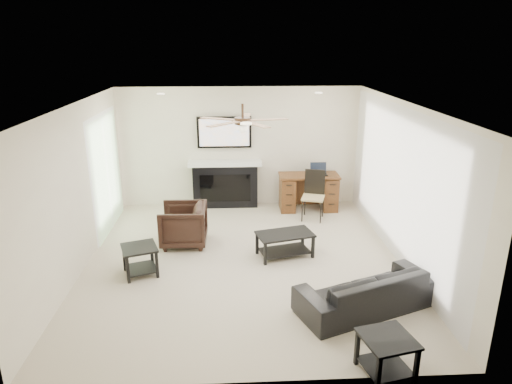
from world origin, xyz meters
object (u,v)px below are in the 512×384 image
fireplace_unit (225,163)px  desk (308,192)px  sofa (367,290)px  armchair (183,225)px  coffee_table (285,245)px

fireplace_unit → desk: size_ratio=1.57×
sofa → desk: size_ratio=1.53×
fireplace_unit → armchair: bearing=-110.7°
armchair → coffee_table: size_ratio=0.87×
fireplace_unit → desk: fireplace_unit is taller
armchair → fireplace_unit: size_ratio=0.41×
armchair → desk: 2.91m
sofa → desk: (-0.17, 3.74, 0.11)m
sofa → fireplace_unit: bearing=-86.4°
coffee_table → fireplace_unit: (-0.99, 2.42, 0.75)m
sofa → coffee_table: 1.84m
sofa → armchair: bearing=-61.2°
sofa → coffee_table: sofa is taller
fireplace_unit → desk: 1.84m
coffee_table → desk: desk is taller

